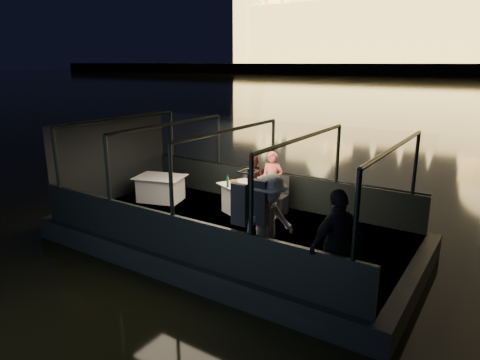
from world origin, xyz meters
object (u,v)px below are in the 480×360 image
Objects in this scene: person_woman_coral at (272,182)px; passenger_stripe at (269,227)px; chair_port_left at (244,191)px; chair_port_right at (277,197)px; coat_stand at (248,227)px; dining_table_central at (248,201)px; dining_table_aft at (161,187)px; passenger_dark at (337,248)px; person_man_maroon at (254,179)px; wine_bottle at (228,181)px.

person_woman_coral is 3.46m from passenger_stripe.
chair_port_left is 0.98m from chair_port_right.
coat_stand is 0.39m from passenger_stripe.
chair_port_right is (0.98, 0.04, 0.00)m from chair_port_left.
dining_table_central is 0.85m from person_woman_coral.
passenger_dark is (5.97, -2.16, 0.47)m from dining_table_aft.
chair_port_right is at bearing 109.02° from coat_stand.
chair_port_right is at bearing 26.83° from chair_port_left.
dining_table_central is 1.06× the size of person_man_maroon.
chair_port_right is 0.52× the size of passenger_dark.
coat_stand reaches higher than person_woman_coral.
chair_port_right is (0.56, 0.49, 0.06)m from dining_table_central.
chair_port_left is (2.28, 0.79, 0.06)m from dining_table_aft.
passenger_dark is at bearing 4.17° from coat_stand.
person_man_maroon is (-0.86, 0.26, 0.30)m from chair_port_right.
person_man_maroon is 4.36× the size of wine_bottle.
passenger_dark reaches higher than person_woman_coral.
person_woman_coral reaches higher than wine_bottle.
wine_bottle is (2.30, -0.01, 0.53)m from dining_table_aft.
passenger_stripe reaches higher than chair_port_right.
dining_table_central is 0.73× the size of coat_stand.
dining_table_aft is 2.36m from wine_bottle.
coat_stand is 1.28× the size of person_woman_coral.
person_man_maroon is at bearing 24.40° from dining_table_aft.
dining_table_central is 0.75m from chair_port_right.
person_woman_coral reaches higher than dining_table_central.
dining_table_central is at bearing 41.52° from wine_bottle.
wine_bottle reaches higher than dining_table_central.
chair_port_right is at bearing 41.06° from dining_table_central.
passenger_dark is at bearing -82.43° from passenger_stripe.
coat_stand is at bearing -84.00° from person_woman_coral.
dining_table_aft is at bearing 179.81° from wine_bottle.
person_woman_coral is at bearing 137.72° from chair_port_right.
chair_port_right is at bearing -108.89° from passenger_dark.
coat_stand reaches higher than dining_table_central.
passenger_dark reaches higher than chair_port_right.
passenger_stripe reaches higher than person_man_maroon.
passenger_dark is 5.87× the size of wine_bottle.
person_woman_coral is 0.83× the size of passenger_stripe.
wine_bottle reaches higher than chair_port_left.
dining_table_central is at bearing 122.03° from coat_stand.
chair_port_left is 3.65m from passenger_stripe.
passenger_stripe is 1.01× the size of passenger_dark.
wine_bottle reaches higher than dining_table_aft.
chair_port_left is 0.69× the size of person_man_maroon.
passenger_stripe is (2.32, -2.78, 0.40)m from chair_port_left.
dining_table_aft is 3.18m from person_woman_coral.
passenger_dark is at bearing -19.86° from dining_table_aft.
chair_port_right reaches higher than dining_table_central.
dining_table_central is 4.14m from passenger_dark.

